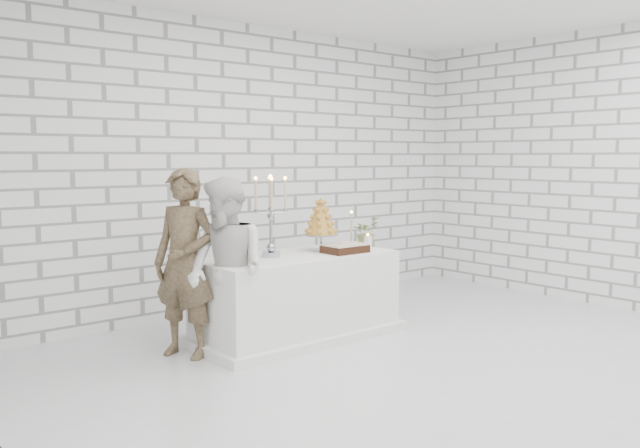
{
  "coord_description": "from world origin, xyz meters",
  "views": [
    {
      "loc": [
        -3.88,
        -3.33,
        1.62
      ],
      "look_at": [
        -0.33,
        0.93,
        1.05
      ],
      "focal_mm": 36.7,
      "sensor_mm": 36.0,
      "label": 1
    }
  ],
  "objects": [
    {
      "name": "ground",
      "position": [
        0.0,
        0.0,
        0.0
      ],
      "size": [
        6.0,
        5.0,
        0.01
      ],
      "primitive_type": "cube",
      "color": "silver",
      "rests_on": "ground"
    },
    {
      "name": "wall_back",
      "position": [
        0.0,
        2.5,
        1.5
      ],
      "size": [
        6.0,
        0.01,
        3.0
      ],
      "primitive_type": "cube",
      "color": "white",
      "rests_on": "ground"
    },
    {
      "name": "wall_left",
      "position": [
        -3.0,
        0.0,
        1.5
      ],
      "size": [
        0.01,
        5.0,
        3.0
      ],
      "primitive_type": "cube",
      "color": "white",
      "rests_on": "ground"
    },
    {
      "name": "wall_right",
      "position": [
        3.0,
        0.0,
        1.5
      ],
      "size": [
        0.01,
        5.0,
        3.0
      ],
      "primitive_type": "cube",
      "color": "white",
      "rests_on": "ground"
    },
    {
      "name": "cake_table",
      "position": [
        -0.34,
        1.23,
        0.38
      ],
      "size": [
        1.8,
        0.8,
        0.75
      ],
      "primitive_type": "cube",
      "color": "white",
      "rests_on": "ground"
    },
    {
      "name": "groom",
      "position": [
        -1.38,
        1.37,
        0.77
      ],
      "size": [
        0.58,
        0.67,
        1.53
      ],
      "primitive_type": "imported",
      "rotation": [
        0.0,
        0.0,
        -1.09
      ],
      "color": "#392C1F",
      "rests_on": "ground"
    },
    {
      "name": "bride",
      "position": [
        -1.2,
        1.02,
        0.73
      ],
      "size": [
        0.63,
        0.77,
        1.47
      ],
      "primitive_type": "imported",
      "rotation": [
        0.0,
        0.0,
        -1.46
      ],
      "color": "silver",
      "rests_on": "ground"
    },
    {
      "name": "candelabra",
      "position": [
        -0.59,
        1.28,
        1.11
      ],
      "size": [
        0.35,
        0.35,
        0.72
      ],
      "primitive_type": null,
      "rotation": [
        0.0,
        0.0,
        0.23
      ],
      "color": "#9D9DA7",
      "rests_on": "cake_table"
    },
    {
      "name": "croquembouche",
      "position": [
        -0.02,
        1.29,
        1.0
      ],
      "size": [
        0.4,
        0.4,
        0.5
      ],
      "primitive_type": null,
      "rotation": [
        0.0,
        0.0,
        0.26
      ],
      "color": "#A37027",
      "rests_on": "cake_table"
    },
    {
      "name": "chocolate_cake",
      "position": [
        0.08,
        1.06,
        0.79
      ],
      "size": [
        0.38,
        0.27,
        0.08
      ],
      "primitive_type": "cube",
      "rotation": [
        0.0,
        0.0,
        -0.01
      ],
      "color": "black",
      "rests_on": "cake_table"
    },
    {
      "name": "pillar_candle",
      "position": [
        0.44,
        1.13,
        0.81
      ],
      "size": [
        0.1,
        0.1,
        0.12
      ],
      "primitive_type": "cylinder",
      "rotation": [
        0.0,
        0.0,
        -0.29
      ],
      "color": "white",
      "rests_on": "cake_table"
    },
    {
      "name": "extra_taper",
      "position": [
        0.46,
        1.39,
        0.91
      ],
      "size": [
        0.06,
        0.06,
        0.32
      ],
      "primitive_type": "cylinder",
      "rotation": [
        0.0,
        0.0,
        -0.05
      ],
      "color": "#C5B691",
      "rests_on": "cake_table"
    },
    {
      "name": "flowers",
      "position": [
        0.48,
        1.2,
        0.9
      ],
      "size": [
        0.3,
        0.28,
        0.3
      ],
      "primitive_type": "imported",
      "rotation": [
        0.0,
        0.0,
        0.19
      ],
      "color": "#506A38",
      "rests_on": "cake_table"
    }
  ]
}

